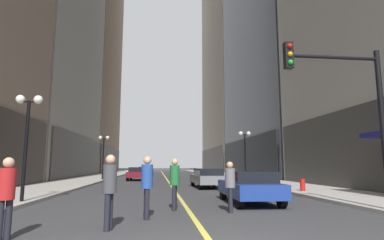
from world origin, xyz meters
The scene contains 21 objects.
ground_plane centered at (0.00, 35.00, 0.00)m, with size 200.00×200.00×0.00m, color #38383A.
sidewalk_left centered at (-8.25, 35.00, 0.07)m, with size 4.50×78.00×0.15m, color #ADA8A0.
sidewalk_right centered at (8.25, 35.00, 0.07)m, with size 4.50×78.00×0.15m, color #ADA8A0.
lane_centre_stripe centered at (0.00, 35.00, 0.00)m, with size 0.16×70.00×0.01m, color #E5D64C.
building_left_far centered at (-17.15, 60.00, 30.69)m, with size 13.48×26.00×61.54m.
car_blue centered at (2.70, 7.11, 0.72)m, with size 1.92×4.26×1.32m.
car_grey centered at (2.40, 15.92, 0.72)m, with size 1.99×4.66×1.32m.
car_maroon centered at (-3.03, 26.79, 0.72)m, with size 2.02×4.08×1.32m.
car_silver centered at (-2.62, 35.77, 0.72)m, with size 1.87×4.49×1.32m.
car_navy centered at (-2.48, 43.01, 0.72)m, with size 1.76×4.47×1.32m.
car_white centered at (-2.76, 49.65, 0.72)m, with size 1.86×4.49×1.32m.
pedestrian_in_blue_hoodie centered at (-1.40, 3.83, 1.08)m, with size 0.40×0.40×1.83m.
pedestrian_in_green_parka centered at (-0.49, 5.48, 1.05)m, with size 0.42×0.42×1.80m.
pedestrian_in_red_jacket centered at (-4.30, 1.58, 1.02)m, with size 0.48×0.48×1.74m.
pedestrian_with_orange_bag centered at (-2.27, 2.38, 1.08)m, with size 0.42×0.42×1.83m.
pedestrian_in_grey_suit centered at (1.35, 4.83, 0.98)m, with size 0.38×0.38×1.68m.
traffic_light_near_right centered at (5.35, 3.93, 3.74)m, with size 3.43×0.34×5.65m.
street_lamp_left_near centered at (-6.40, 7.62, 3.26)m, with size 1.06×0.36×4.43m.
street_lamp_left_far centered at (-6.40, 26.00, 3.26)m, with size 1.06×0.36×4.43m.
street_lamp_right_mid centered at (6.40, 20.35, 3.26)m, with size 1.06×0.36×4.43m.
fire_hydrant_right centered at (6.90, 11.01, 0.40)m, with size 0.28×0.28×0.80m, color red.
Camera 1 is at (-1.13, -5.56, 1.59)m, focal length 28.91 mm.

